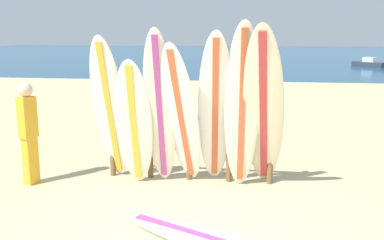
% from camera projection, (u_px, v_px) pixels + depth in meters
% --- Properties ---
extents(ocean_water, '(120.00, 80.00, 0.01)m').
position_uv_depth(ocean_water, '(252.00, 52.00, 60.28)').
color(ocean_water, navy).
rests_on(ocean_water, ground).
extents(surfboard_rack, '(2.66, 0.09, 1.17)m').
position_uv_depth(surfboard_rack, '(189.00, 137.00, 6.64)').
color(surfboard_rack, brown).
rests_on(surfboard_rack, ground).
extents(surfboard_leaning_far_left, '(0.56, 0.78, 2.30)m').
position_uv_depth(surfboard_leaning_far_left, '(110.00, 110.00, 6.47)').
color(surfboard_leaning_far_left, white).
rests_on(surfboard_leaning_far_left, ground).
extents(surfboard_leaning_left, '(0.59, 0.61, 1.97)m').
position_uv_depth(surfboard_leaning_left, '(134.00, 124.00, 6.26)').
color(surfboard_leaning_left, white).
rests_on(surfboard_leaning_left, ground).
extents(surfboard_leaning_center_left, '(0.52, 0.87, 2.41)m').
position_uv_depth(surfboard_leaning_center_left, '(160.00, 110.00, 6.17)').
color(surfboard_leaning_center_left, silver).
rests_on(surfboard_leaning_center_left, ground).
extents(surfboard_leaning_center, '(0.67, 1.09, 2.21)m').
position_uv_depth(surfboard_leaning_center, '(182.00, 117.00, 6.14)').
color(surfboard_leaning_center, white).
rests_on(surfboard_leaning_center, ground).
extents(surfboard_leaning_center_right, '(0.61, 1.07, 2.37)m').
position_uv_depth(surfboard_leaning_center_right, '(215.00, 111.00, 6.17)').
color(surfboard_leaning_center_right, white).
rests_on(surfboard_leaning_center_right, ground).
extents(surfboard_leaning_right, '(0.56, 0.75, 2.50)m').
position_uv_depth(surfboard_leaning_right, '(242.00, 109.00, 6.00)').
color(surfboard_leaning_right, silver).
rests_on(surfboard_leaning_right, ground).
extents(surfboard_leaning_far_right, '(0.70, 1.28, 2.46)m').
position_uv_depth(surfboard_leaning_far_right, '(264.00, 111.00, 5.95)').
color(surfboard_leaning_far_right, beige).
rests_on(surfboard_leaning_far_right, ground).
extents(beachgoer_standing, '(0.23, 0.29, 1.59)m').
position_uv_depth(beachgoer_standing, '(28.00, 129.00, 6.42)').
color(beachgoer_standing, gold).
rests_on(beachgoer_standing, ground).
extents(small_boat_offshore, '(2.41, 2.77, 0.71)m').
position_uv_depth(small_boat_offshore, '(370.00, 63.00, 31.80)').
color(small_boat_offshore, '#333842').
rests_on(small_boat_offshore, ocean_water).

